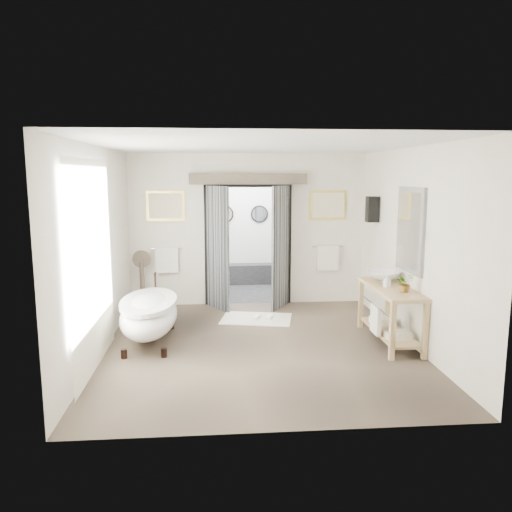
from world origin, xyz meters
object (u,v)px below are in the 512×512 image
Objects in this scene: rug at (256,319)px; clawfoot_tub at (149,314)px; vanity at (389,310)px; basin at (385,277)px.

clawfoot_tub is at bearing -147.51° from rug.
rug is (-1.88, 1.37, -0.50)m from vanity.
basin is (3.61, 0.06, 0.50)m from clawfoot_tub.
rug is 2.36m from basin.
vanity is at bearing -81.00° from basin.
basin is at bearing 0.93° from clawfoot_tub.
clawfoot_tub is 2.06m from rug.
rug is 2.36× the size of basin.
basin is (1.91, -1.02, 0.93)m from rug.
vanity is (3.58, -0.28, 0.07)m from clawfoot_tub.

